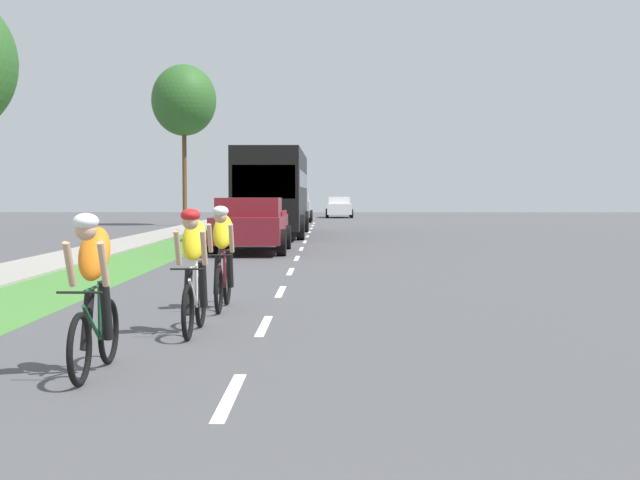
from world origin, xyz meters
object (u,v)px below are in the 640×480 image
(cyclist_lead, at_px, (93,292))
(cyclist_distant, at_px, (223,256))
(bus_black, at_px, (274,188))
(cyclist_trailing, at_px, (194,270))
(pickup_maroon, at_px, (251,225))
(suv_silver, at_px, (295,207))
(sedan_white, at_px, (339,207))
(street_tree_far, at_px, (184,101))

(cyclist_lead, relative_size, cyclist_distant, 1.00)
(cyclist_lead, height_order, bus_black, bus_black)
(cyclist_trailing, relative_size, pickup_maroon, 0.34)
(cyclist_distant, distance_m, pickup_maroon, 12.69)
(bus_black, bearing_deg, pickup_maroon, -90.04)
(suv_silver, bearing_deg, bus_black, -90.73)
(cyclist_trailing, relative_size, suv_silver, 0.37)
(cyclist_trailing, bearing_deg, bus_black, 91.37)
(cyclist_distant, xyz_separation_m, bus_black, (-0.69, 23.39, 1.17))
(cyclist_trailing, xyz_separation_m, cyclist_distant, (0.08, 2.30, 0.00))
(pickup_maroon, height_order, suv_silver, suv_silver)
(bus_black, height_order, sedan_white, bus_black)
(bus_black, relative_size, sedan_white, 2.70)
(sedan_white, bearing_deg, cyclist_lead, -93.19)
(cyclist_lead, height_order, pickup_maroon, pickup_maroon)
(street_tree_far, bearing_deg, bus_black, -62.86)
(cyclist_distant, relative_size, suv_silver, 0.37)
(cyclist_distant, height_order, pickup_maroon, pickup_maroon)
(sedan_white, distance_m, street_tree_far, 19.20)
(cyclist_trailing, relative_size, sedan_white, 0.40)
(cyclist_lead, xyz_separation_m, suv_silver, (0.19, 45.32, 0.14))
(suv_silver, bearing_deg, pickup_maroon, -90.46)
(cyclist_lead, xyz_separation_m, pickup_maroon, (-0.03, 17.42, 0.02))
(suv_silver, bearing_deg, cyclist_lead, -90.24)
(cyclist_trailing, height_order, suv_silver, suv_silver)
(bus_black, bearing_deg, cyclist_trailing, -88.63)
(cyclist_lead, bearing_deg, bus_black, 90.05)
(cyclist_distant, bearing_deg, suv_silver, 90.67)
(pickup_maroon, xyz_separation_m, sedan_white, (3.10, 37.64, -0.06))
(cyclist_trailing, height_order, street_tree_far, street_tree_far)
(sedan_white, bearing_deg, street_tree_far, -118.44)
(cyclist_distant, distance_m, bus_black, 23.43)
(cyclist_distant, bearing_deg, sedan_white, 87.27)
(cyclist_distant, bearing_deg, bus_black, 91.70)
(cyclist_lead, distance_m, bus_black, 28.17)
(cyclist_distant, height_order, sedan_white, cyclist_distant)
(cyclist_distant, distance_m, sedan_white, 50.36)
(cyclist_lead, distance_m, cyclist_trailing, 2.52)
(cyclist_distant, height_order, bus_black, bus_black)
(cyclist_lead, relative_size, suv_silver, 0.37)
(cyclist_lead, relative_size, cyclist_trailing, 1.00)
(sedan_white, xyz_separation_m, street_tree_far, (-8.68, -16.02, 6.05))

